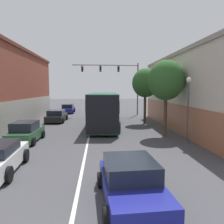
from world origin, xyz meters
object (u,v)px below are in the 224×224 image
Objects in this scene: parked_car_left_far at (57,116)px; street_tree_far at (145,83)px; hatchback_foreground at (131,182)px; street_lamp at (188,102)px; street_tree_near at (166,80)px; bus at (104,108)px; parked_car_left_distant at (26,132)px; parked_car_left_mid at (68,109)px; traffic_signal_gantry at (117,76)px.

parked_car_left_far is 10.65m from street_tree_far.
parked_car_left_far is at bearing 14.09° from hatchback_foreground.
street_lamp is 0.75× the size of street_tree_near.
bus is 8.26m from parked_car_left_distant.
street_tree_near is at bearing -81.41° from parked_car_left_distant.
street_tree_far is at bearing -140.66° from parked_car_left_mid.
bus is at bearing 136.41° from street_tree_near.
street_lamp is 0.76× the size of street_tree_far.
parked_car_left_far is 0.77× the size of street_tree_far.
bus is 2.28× the size of parked_car_left_far.
bus is at bearing -102.32° from traffic_signal_gantry.
parked_car_left_distant is at bearing -142.50° from street_tree_far.
parked_car_left_mid is (-5.32, 13.04, -1.20)m from bus.
traffic_signal_gantry reaches higher than street_tree_far.
street_lamp reaches higher than parked_car_left_distant.
hatchback_foreground is 19.16m from parked_car_left_far.
traffic_signal_gantry is (1.54, 23.96, 4.83)m from hatchback_foreground.
street_lamp is at bearing -83.45° from street_tree_far.
traffic_signal_gantry is at bearing -7.41° from hatchback_foreground.
hatchback_foreground is 0.90× the size of street_lamp.
street_tree_far reaches higher than hatchback_foreground.
street_tree_far is (-1.02, 8.91, 1.51)m from street_lamp.
parked_car_left_far is at bearing 178.17° from parked_car_left_mid.
traffic_signal_gantry reaches higher than parked_car_left_mid.
street_lamp is (10.82, -10.85, 2.19)m from parked_car_left_far.
street_lamp is at bearing -95.07° from parked_car_left_distant.
traffic_signal_gantry is 2.06× the size of street_lamp.
parked_car_left_mid is at bearing 118.25° from street_lamp.
street_lamp is 3.09m from street_tree_near.
parked_car_left_far is 0.49× the size of traffic_signal_gantry.
street_tree_near reaches higher than bus.
parked_car_left_mid is at bearing -0.11° from parked_car_left_distant.
street_lamp is (4.96, 7.38, 2.19)m from hatchback_foreground.
parked_car_left_far is at bearing -142.29° from traffic_signal_gantry.
parked_car_left_far is at bearing 168.76° from street_tree_far.
street_tree_near reaches higher than parked_car_left_mid.
traffic_signal_gantry is at bearing 100.78° from street_tree_near.
bus is at bearing -124.69° from parked_car_left_far.
traffic_signal_gantry reaches higher than hatchback_foreground.
hatchback_foreground is at bearing -143.31° from parked_car_left_distant.
street_tree_near is (2.67, -14.02, -1.09)m from traffic_signal_gantry.
parked_car_left_mid is at bearing 0.56° from parked_car_left_far.
street_tree_far is at bearing -17.32° from hatchback_foreground.
parked_car_left_mid reaches higher than hatchback_foreground.
hatchback_foreground is at bearing -93.68° from traffic_signal_gantry.
parked_car_left_distant is (-5.64, -5.93, -1.18)m from bus.
traffic_signal_gantry is at bearing 101.65° from street_lamp.
parked_car_left_distant reaches higher than parked_car_left_far.
street_tree_near is at bearing -151.96° from parked_car_left_mid.
street_tree_near is (-0.75, 2.56, 1.55)m from street_lamp.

